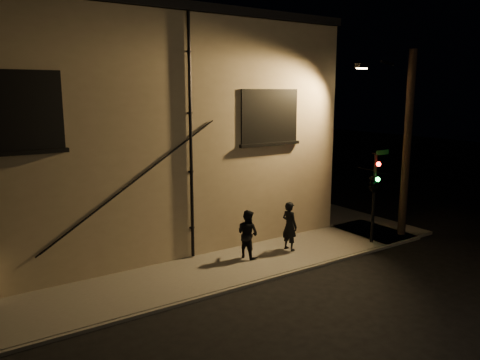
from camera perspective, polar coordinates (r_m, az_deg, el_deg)
ground at (r=15.63m, az=5.44°, el=-11.53°), size 90.00×90.00×0.00m
sidewalk at (r=19.62m, az=0.06°, el=-6.60°), size 21.00×16.00×0.12m
building at (r=21.13m, az=-16.75°, el=6.21°), size 16.20×12.23×8.80m
pedestrian_a at (r=17.40m, az=6.05°, el=-5.59°), size 0.52×0.72×1.83m
pedestrian_b at (r=16.57m, az=0.94°, el=-6.58°), size 0.85×0.98×1.72m
traffic_signal at (r=18.32m, az=15.97°, el=-0.26°), size 1.34×2.12×3.59m
streetlamp_pole at (r=19.77m, az=19.44°, el=4.50°), size 2.03×1.40×7.52m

